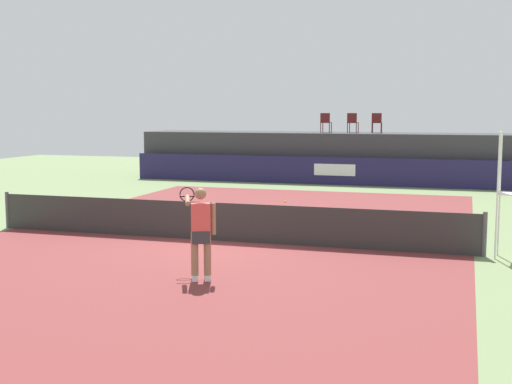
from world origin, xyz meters
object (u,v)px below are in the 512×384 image
at_px(umpire_chair, 504,186).
at_px(net_post_far, 485,234).
at_px(net_post_near, 7,210).
at_px(spectator_chair_center, 377,122).
at_px(tennis_player, 200,230).
at_px(spectator_chair_far_left, 326,122).
at_px(spectator_chair_left, 353,122).
at_px(tennis_ball, 285,201).

relative_size(umpire_chair, net_post_far, 2.76).
height_order(umpire_chair, net_post_near, umpire_chair).
bearing_deg(net_post_far, spectator_chair_center, 105.82).
xyz_separation_m(umpire_chair, tennis_player, (-5.54, -3.81, -0.63)).
bearing_deg(spectator_chair_far_left, net_post_far, -66.24).
height_order(spectator_chair_far_left, net_post_near, spectator_chair_far_left).
distance_m(spectator_chair_left, net_post_near, 16.93).
distance_m(spectator_chair_far_left, net_post_far, 16.61).
bearing_deg(net_post_far, tennis_player, -143.88).
xyz_separation_m(spectator_chair_far_left, tennis_ball, (0.15, -7.72, -2.66)).
distance_m(net_post_far, tennis_ball, 9.82).
relative_size(spectator_chair_left, umpire_chair, 0.32).
height_order(net_post_near, net_post_far, same).
bearing_deg(net_post_near, spectator_chair_left, 65.51).
bearing_deg(spectator_chair_left, tennis_player, -89.24).
height_order(spectator_chair_far_left, spectator_chair_left, same).
relative_size(spectator_chair_left, tennis_ball, 13.06).
bearing_deg(spectator_chair_left, net_post_far, -70.38).
distance_m(net_post_near, net_post_far, 12.40).
xyz_separation_m(spectator_chair_left, spectator_chair_center, (1.07, 0.17, 0.00)).
relative_size(umpire_chair, tennis_ball, 40.59).
distance_m(spectator_chair_far_left, tennis_player, 19.00).
bearing_deg(umpire_chair, spectator_chair_far_left, 114.89).
bearing_deg(tennis_player, spectator_chair_left, 90.76).
relative_size(spectator_chair_center, umpire_chair, 0.32).
relative_size(tennis_player, tennis_ball, 26.03).
relative_size(spectator_chair_far_left, tennis_ball, 13.06).
bearing_deg(spectator_chair_center, net_post_near, -117.45).
distance_m(spectator_chair_far_left, spectator_chair_left, 1.21).
height_order(spectator_chair_left, net_post_near, spectator_chair_left).
distance_m(umpire_chair, tennis_ball, 10.15).
height_order(net_post_near, tennis_player, tennis_player).
height_order(umpire_chair, tennis_player, umpire_chair).
bearing_deg(umpire_chair, net_post_far, -176.97).
xyz_separation_m(net_post_near, tennis_player, (7.21, -3.79, 0.46)).
xyz_separation_m(spectator_chair_center, net_post_far, (4.38, -15.45, -2.19)).
relative_size(net_post_near, net_post_far, 1.00).
height_order(spectator_chair_far_left, tennis_player, spectator_chair_far_left).
relative_size(spectator_chair_far_left, spectator_chair_left, 1.00).
bearing_deg(tennis_player, umpire_chair, 34.49).
xyz_separation_m(spectator_chair_center, tennis_ball, (-2.11, -8.09, -2.66)).
bearing_deg(tennis_player, tennis_ball, 96.62).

